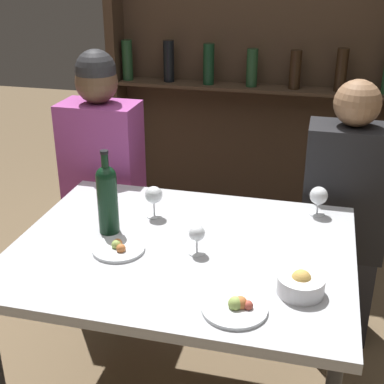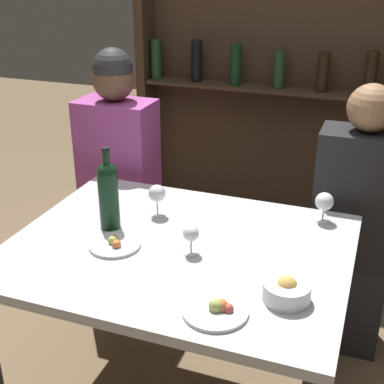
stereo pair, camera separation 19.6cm
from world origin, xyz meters
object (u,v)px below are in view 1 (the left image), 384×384
snack_bowl (301,284)px  seated_person_left (104,188)px  wine_bottle (107,196)px  wine_glass_1 (197,235)px  seated_person_right (342,224)px  food_plate_0 (236,307)px  wine_glass_0 (319,196)px  food_plate_1 (118,248)px  wine_glass_2 (154,196)px

snack_bowl → seated_person_left: 1.31m
wine_bottle → wine_glass_1: wine_bottle is taller
wine_bottle → seated_person_right: seated_person_right is taller
food_plate_0 → seated_person_right: (0.33, 0.97, -0.18)m
seated_person_left → wine_glass_0: bearing=-14.8°
wine_glass_0 → snack_bowl: 0.57m
wine_glass_0 → food_plate_0: wine_glass_0 is taller
seated_person_left → wine_glass_1: bearing=-47.0°
wine_bottle → wine_glass_1: 0.37m
seated_person_right → food_plate_0: bearing=-108.6°
wine_glass_0 → seated_person_left: bearing=165.2°
wine_glass_1 → food_plate_1: 0.28m
wine_glass_0 → wine_glass_2: wine_glass_2 is taller
wine_glass_1 → food_plate_0: size_ratio=0.55×
wine_glass_2 → seated_person_left: 0.63m
snack_bowl → seated_person_left: size_ratio=0.11×
wine_glass_0 → seated_person_right: bearing=66.5°
wine_glass_0 → food_plate_1: 0.81m
wine_glass_1 → wine_glass_2: size_ratio=0.84×
wine_glass_2 → seated_person_left: size_ratio=0.10×
food_plate_1 → seated_person_right: (0.78, 0.73, -0.17)m
wine_glass_1 → seated_person_left: seated_person_left is taller
food_plate_1 → wine_glass_1: bearing=10.5°
wine_bottle → food_plate_0: (0.54, -0.37, -0.13)m
wine_glass_1 → snack_bowl: (0.36, -0.16, -0.04)m
seated_person_right → wine_glass_0: bearing=-113.5°
wine_bottle → seated_person_right: (0.87, 0.60, -0.31)m
wine_glass_0 → snack_bowl: bearing=-93.2°
wine_glass_1 → seated_person_left: bearing=133.0°
wine_glass_1 → snack_bowl: size_ratio=0.74×
wine_glass_1 → wine_glass_2: 0.33m
wine_glass_0 → wine_glass_1: 0.57m
wine_bottle → wine_glass_0: wine_bottle is taller
wine_glass_0 → wine_glass_2: (-0.62, -0.17, 0.01)m
food_plate_0 → seated_person_right: 1.04m
food_plate_1 → seated_person_right: seated_person_right is taller
wine_glass_0 → food_plate_1: size_ratio=0.64×
food_plate_1 → wine_bottle: bearing=123.7°
wine_glass_2 → food_plate_0: wine_glass_2 is taller
wine_glass_2 → food_plate_1: wine_glass_2 is taller
seated_person_right → wine_glass_1: bearing=-127.0°
snack_bowl → seated_person_right: bearing=79.8°
wine_glass_0 → wine_glass_2: size_ratio=0.93×
wine_glass_1 → wine_glass_2: (-0.23, 0.23, 0.02)m
wine_bottle → food_plate_1: bearing=-56.3°
snack_bowl → seated_person_right: 0.87m
food_plate_0 → seated_person_left: (-0.82, 0.97, -0.12)m
seated_person_left → seated_person_right: bearing=0.0°
wine_bottle → seated_person_right: 1.10m
wine_bottle → snack_bowl: bearing=-18.0°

